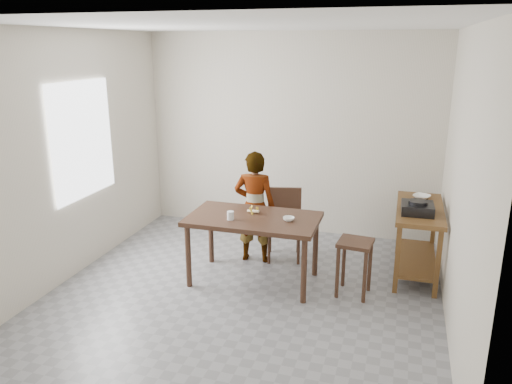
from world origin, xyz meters
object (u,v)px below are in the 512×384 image
(dining_table, at_px, (253,249))
(dining_chair, at_px, (284,225))
(stool, at_px, (354,268))
(prep_counter, at_px, (417,241))
(child, at_px, (255,207))

(dining_table, xyz_separation_m, dining_chair, (0.18, 0.69, 0.05))
(dining_table, bearing_deg, stool, -0.02)
(dining_table, bearing_deg, prep_counter, 22.15)
(dining_chair, bearing_deg, child, -168.27)
(dining_table, height_order, child, child)
(child, bearing_deg, prep_counter, 179.13)
(prep_counter, height_order, child, child)
(child, xyz_separation_m, dining_chair, (0.33, 0.15, -0.25))
(dining_chair, bearing_deg, prep_counter, -12.73)
(dining_table, bearing_deg, dining_chair, 75.49)
(prep_counter, distance_m, child, 1.90)
(child, height_order, dining_chair, child)
(dining_chair, distance_m, stool, 1.16)
(dining_table, xyz_separation_m, prep_counter, (1.72, 0.70, 0.03))
(stool, bearing_deg, dining_chair, 142.87)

